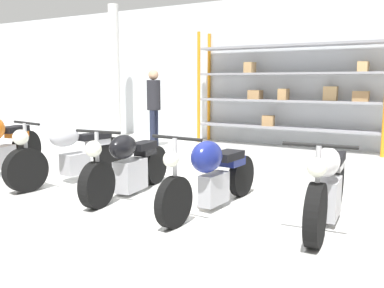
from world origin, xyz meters
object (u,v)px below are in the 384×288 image
Objects in this scene: motorcycle_silver at (71,155)px; motorcycle_blue at (211,173)px; motorcycle_white at (328,186)px; person_browsing at (154,101)px; motorcycle_black at (128,165)px; shelving_rack at (288,88)px.

motorcycle_blue is (2.55, -0.18, 0.02)m from motorcycle_silver.
person_browsing is at bearing -131.22° from motorcycle_white.
motorcycle_white is (3.88, 0.03, -0.01)m from motorcycle_silver.
motorcycle_silver is 1.09× the size of motorcycle_black.
person_browsing is (-1.00, 3.59, 0.65)m from motorcycle_silver.
motorcycle_silver is at bearing -101.73° from motorcycle_black.
motorcycle_black is 1.10× the size of person_browsing.
shelving_rack is at bearing -167.80° from motorcycle_blue.
motorcycle_silver is at bearing 94.41° from person_browsing.
motorcycle_blue and motorcycle_white have the same top height.
person_browsing is (-4.88, 3.56, 0.66)m from motorcycle_white.
motorcycle_black is 0.95× the size of motorcycle_blue.
motorcycle_black is (-0.52, -5.28, -0.99)m from shelving_rack.
motorcycle_blue is 1.35m from motorcycle_white.
motorcycle_blue reaches higher than motorcycle_black.
shelving_rack is 5.53m from motorcycle_silver.
motorcycle_silver is 1.03× the size of motorcycle_blue.
motorcycle_white reaches higher than motorcycle_black.
shelving_rack is at bearing -162.43° from motorcycle_white.
motorcycle_silver reaches higher than motorcycle_black.
motorcycle_white is (1.33, 0.21, -0.03)m from motorcycle_blue.
motorcycle_white is at bearing 99.70° from motorcycle_silver.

